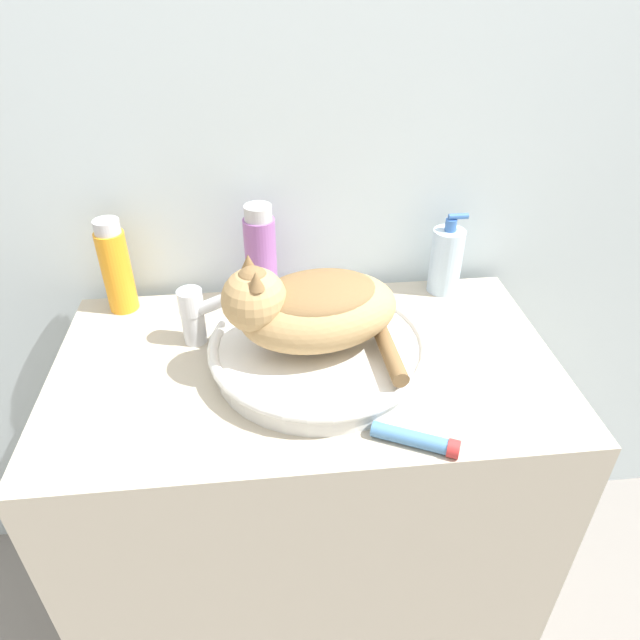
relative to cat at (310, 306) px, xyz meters
The scene contains 9 objects.
wall_back 0.43m from the cat, 91.27° to the left, with size 8.00×0.05×2.40m.
vanity_counter 0.53m from the cat, 130.25° to the left, with size 0.92×0.53×0.80m.
sink_basin 0.10m from the cat, 14.92° to the left, with size 0.40×0.40×0.05m.
cat is the anchor object (origin of this frame).
faucet 0.23m from the cat, 155.60° to the left, with size 0.13×0.08×0.14m.
soap_pump_bottle 0.39m from the cat, 36.44° to the left, with size 0.07×0.07×0.18m.
shampoo_bottle_tall 0.44m from the cat, 148.10° to the left, with size 0.06×0.06×0.20m.
mouthwash_bottle 0.24m from the cat, 109.12° to the left, with size 0.06×0.06×0.21m.
cream_tube 0.28m from the cat, 56.47° to the right, with size 0.13×0.08×0.03m.
Camera 1 is at (-0.06, -0.56, 1.45)m, focal length 32.00 mm.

